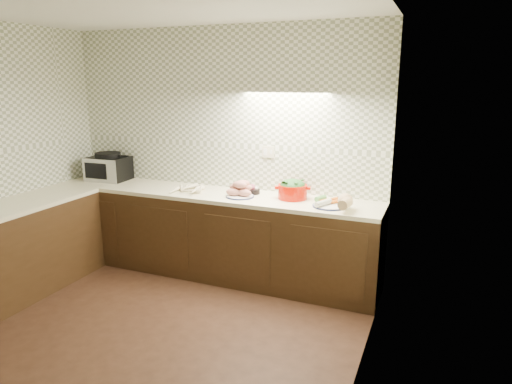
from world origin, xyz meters
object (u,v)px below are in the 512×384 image
at_px(sweet_potato_plate, 240,190).
at_px(parsnip_pile, 190,188).
at_px(onion_bowl, 253,190).
at_px(dutch_oven, 293,189).
at_px(veg_plate, 337,202).
at_px(toaster_oven, 108,167).

bearing_deg(sweet_potato_plate, parsnip_pile, 178.69).
distance_m(onion_bowl, dutch_oven, 0.44).
relative_size(dutch_oven, veg_plate, 0.84).
height_order(toaster_oven, veg_plate, toaster_oven).
bearing_deg(veg_plate, sweet_potato_plate, 178.49).
distance_m(parsnip_pile, veg_plate, 1.58).
bearing_deg(sweet_potato_plate, veg_plate, -1.51).
xyz_separation_m(sweet_potato_plate, dutch_oven, (0.51, 0.13, 0.03)).
height_order(parsnip_pile, veg_plate, veg_plate).
height_order(toaster_oven, parsnip_pile, toaster_oven).
relative_size(toaster_oven, veg_plate, 1.11).
distance_m(toaster_oven, parsnip_pile, 1.19).
xyz_separation_m(toaster_oven, parsnip_pile, (1.18, -0.13, -0.12)).
height_order(toaster_oven, onion_bowl, toaster_oven).
height_order(parsnip_pile, sweet_potato_plate, sweet_potato_plate).
relative_size(sweet_potato_plate, dutch_oven, 0.80).
relative_size(parsnip_pile, sweet_potato_plate, 1.45).
xyz_separation_m(onion_bowl, veg_plate, (0.92, -0.19, 0.02)).
height_order(toaster_oven, dutch_oven, toaster_oven).
relative_size(parsnip_pile, onion_bowl, 3.08).
xyz_separation_m(toaster_oven, veg_plate, (2.75, -0.17, -0.10)).
bearing_deg(veg_plate, toaster_oven, 176.51).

